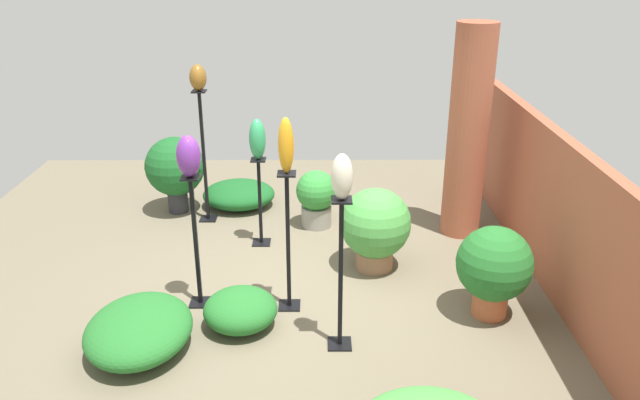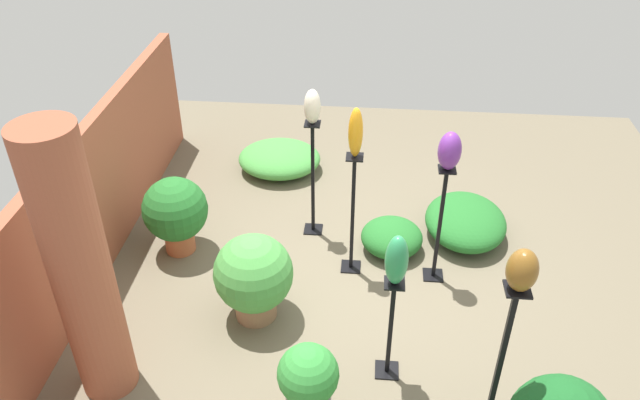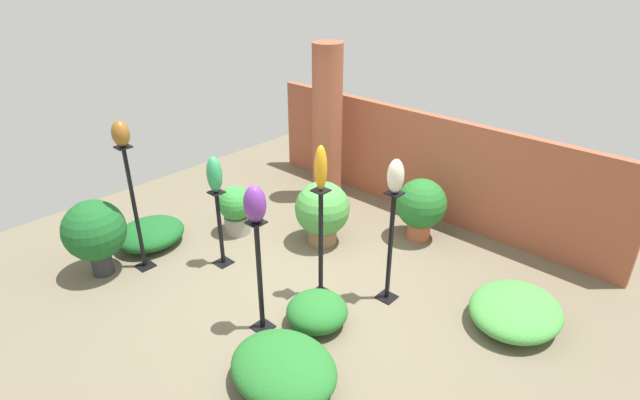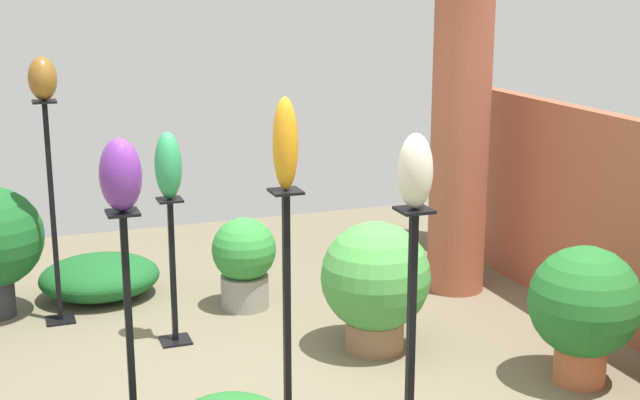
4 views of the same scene
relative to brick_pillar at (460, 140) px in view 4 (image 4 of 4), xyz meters
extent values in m
plane|color=#6B604C|center=(1.39, -1.87, -1.19)|extent=(8.00, 8.00, 0.00)
cylinder|color=#9E5138|center=(0.00, 0.00, 0.00)|extent=(0.45, 0.45, 2.39)
cube|color=black|center=(2.24, -1.48, -0.53)|extent=(0.04, 0.04, 1.33)
cube|color=black|center=(2.24, -1.48, 0.13)|extent=(0.16, 0.16, 0.02)
cube|color=black|center=(0.31, -2.30, -1.19)|extent=(0.20, 0.20, 0.01)
cube|color=black|center=(0.31, -2.30, -0.70)|extent=(0.04, 0.04, 1.00)
cube|color=black|center=(0.31, -2.30, -0.20)|extent=(0.16, 0.16, 0.01)
cube|color=black|center=(-0.35, -3.00, -1.19)|extent=(0.20, 0.20, 0.01)
cube|color=black|center=(-0.35, -3.00, -0.40)|extent=(0.04, 0.04, 1.59)
cube|color=black|center=(-0.35, -3.00, 0.39)|extent=(0.16, 0.16, 0.02)
cube|color=black|center=(1.63, -1.93, -0.53)|extent=(0.04, 0.04, 1.32)
cube|color=black|center=(1.63, -1.93, 0.12)|extent=(0.16, 0.16, 0.02)
cube|color=black|center=(1.58, -2.76, -0.56)|extent=(0.04, 0.04, 1.27)
cube|color=black|center=(1.58, -2.76, 0.07)|extent=(0.16, 0.16, 0.02)
ellipsoid|color=beige|center=(2.24, -1.48, 0.32)|extent=(0.17, 0.17, 0.36)
ellipsoid|color=#2D9356|center=(0.31, -2.30, 0.03)|extent=(0.19, 0.18, 0.44)
ellipsoid|color=brown|center=(-0.35, -3.00, 0.55)|extent=(0.20, 0.19, 0.30)
ellipsoid|color=orange|center=(1.63, -1.93, 0.37)|extent=(0.13, 0.13, 0.49)
ellipsoid|color=#6B2D8C|center=(1.58, -2.76, 0.26)|extent=(0.22, 0.21, 0.37)
cylinder|color=gray|center=(-0.17, -1.68, -1.07)|extent=(0.36, 0.36, 0.25)
sphere|color=#338C38|center=(-0.17, -1.68, -0.74)|extent=(0.48, 0.48, 0.48)
cylinder|color=#936B4C|center=(0.88, -1.07, -1.10)|extent=(0.39, 0.39, 0.20)
sphere|color=#479942|center=(0.88, -1.07, -0.69)|extent=(0.72, 0.72, 0.72)
cylinder|color=#B25B38|center=(1.77, -0.10, -1.08)|extent=(0.31, 0.31, 0.23)
sphere|color=#236B28|center=(1.77, -0.10, -0.67)|extent=(0.67, 0.67, 0.67)
ellipsoid|color=#195923|center=(-0.76, -2.67, -1.03)|extent=(0.81, 0.92, 0.32)
camera|label=1|loc=(6.63, -1.66, 1.94)|focal=35.00mm
camera|label=2|loc=(-3.29, -2.05, 3.00)|focal=35.00mm
camera|label=3|loc=(4.76, -5.35, 2.35)|focal=28.00mm
camera|label=4|loc=(5.94, -3.31, 1.20)|focal=50.00mm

